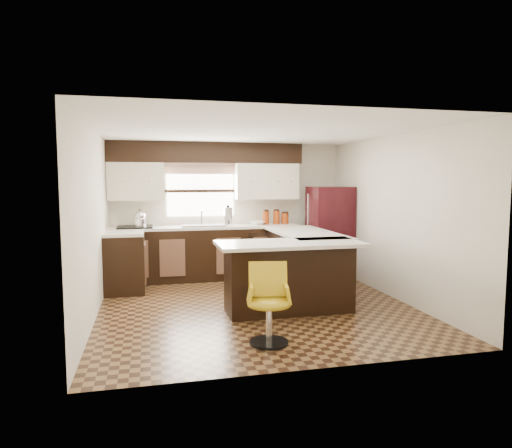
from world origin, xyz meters
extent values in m
plane|color=#49301A|center=(0.00, 0.00, 0.00)|extent=(4.40, 4.40, 0.00)
plane|color=silver|center=(0.00, 0.00, 2.40)|extent=(4.40, 4.40, 0.00)
plane|color=beige|center=(0.00, 2.20, 1.20)|extent=(4.40, 0.00, 4.40)
plane|color=beige|center=(0.00, -2.20, 1.20)|extent=(4.40, 0.00, 4.40)
plane|color=beige|center=(-2.10, 0.00, 1.20)|extent=(0.00, 4.40, 4.40)
plane|color=beige|center=(2.10, 0.00, 1.20)|extent=(0.00, 4.40, 4.40)
cube|color=black|center=(-0.45, 1.90, 0.45)|extent=(3.30, 0.60, 0.90)
cube|color=black|center=(-1.80, 1.25, 0.45)|extent=(0.60, 0.70, 0.90)
cube|color=silver|center=(-0.45, 1.90, 0.92)|extent=(3.30, 0.60, 0.04)
cube|color=silver|center=(-1.80, 1.25, 0.92)|extent=(0.60, 0.70, 0.04)
cube|color=black|center=(-0.40, 2.03, 2.22)|extent=(3.40, 0.35, 0.36)
cube|color=beige|center=(-1.62, 2.03, 1.72)|extent=(0.94, 0.35, 0.64)
cube|color=beige|center=(0.68, 2.03, 1.72)|extent=(1.14, 0.35, 0.64)
cube|color=white|center=(-0.50, 2.18, 1.55)|extent=(1.20, 0.02, 0.90)
cube|color=#D19B93|center=(-0.50, 2.14, 1.94)|extent=(1.30, 0.06, 0.18)
cube|color=#B2B2B7|center=(-0.50, 1.88, 0.96)|extent=(0.75, 0.45, 0.03)
cube|color=black|center=(0.55, 1.61, 0.43)|extent=(0.58, 0.03, 0.78)
cube|color=black|center=(-1.65, 1.88, 0.96)|extent=(0.58, 0.50, 0.02)
cube|color=black|center=(0.90, 0.62, 0.45)|extent=(0.60, 1.95, 0.90)
cube|color=black|center=(0.38, -0.35, 0.45)|extent=(1.65, 0.60, 0.90)
cube|color=silver|center=(0.95, 0.62, 0.92)|extent=(0.84, 1.95, 0.04)
cube|color=silver|center=(0.35, -0.44, 0.92)|extent=(1.89, 0.84, 0.04)
cube|color=black|center=(1.73, 1.55, 0.81)|extent=(0.70, 0.67, 1.63)
cylinder|color=silver|center=(-0.05, 1.90, 1.11)|extent=(0.15, 0.15, 0.33)
imported|color=white|center=(0.49, 1.90, 0.98)|extent=(0.31, 0.31, 0.06)
cylinder|color=#89300C|center=(0.65, 1.92, 1.06)|extent=(0.12, 0.12, 0.24)
cylinder|color=#89300C|center=(0.84, 1.92, 1.07)|extent=(0.12, 0.12, 0.24)
cylinder|color=#89300C|center=(1.01, 1.92, 1.04)|extent=(0.13, 0.13, 0.19)
camera|label=1|loc=(-1.42, -6.04, 1.75)|focal=32.00mm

